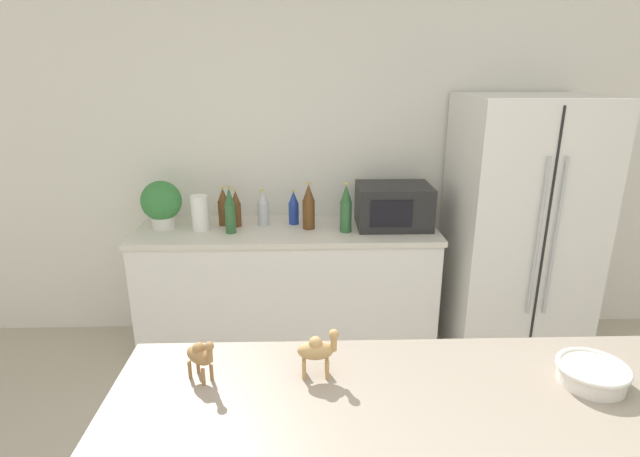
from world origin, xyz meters
name	(u,v)px	position (x,y,z in m)	size (l,w,h in m)	color
wall_back	(338,160)	(0.00, 2.73, 1.27)	(8.00, 0.06, 2.55)	silver
back_counter	(288,288)	(-0.36, 2.40, 0.44)	(1.99, 0.63, 0.88)	white
refrigerator	(518,232)	(1.16, 2.31, 0.87)	(0.83, 0.76, 1.74)	silver
potted_plant	(161,203)	(-1.18, 2.43, 1.05)	(0.26, 0.26, 0.31)	silver
paper_towel_roll	(200,213)	(-0.92, 2.38, 1.00)	(0.11, 0.11, 0.23)	white
microwave	(393,206)	(0.35, 2.42, 1.02)	(0.48, 0.37, 0.28)	black
back_bottle_0	(224,207)	(-0.78, 2.48, 1.01)	(0.07, 0.07, 0.26)	brown
back_bottle_1	(236,209)	(-0.70, 2.45, 1.00)	(0.07, 0.07, 0.25)	brown
back_bottle_2	(309,207)	(-0.21, 2.38, 1.03)	(0.08, 0.08, 0.31)	brown
back_bottle_3	(263,208)	(-0.52, 2.47, 1.00)	(0.08, 0.08, 0.24)	#B2B7BC
back_bottle_4	(294,208)	(-0.32, 2.49, 0.99)	(0.07, 0.07, 0.24)	navy
back_bottle_5	(346,209)	(0.02, 2.31, 1.04)	(0.07, 0.07, 0.32)	#2D6033
back_bottle_6	(230,211)	(-0.72, 2.31, 1.03)	(0.07, 0.07, 0.30)	#2D6033
fruit_bowl	(592,373)	(0.63, 0.53, 1.02)	(0.21, 0.21, 0.06)	white
camel_figurine	(317,349)	(-0.20, 0.59, 1.08)	(0.13, 0.06, 0.16)	tan
camel_figurine_second	(200,355)	(-0.56, 0.58, 1.07)	(0.11, 0.11, 0.15)	olive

